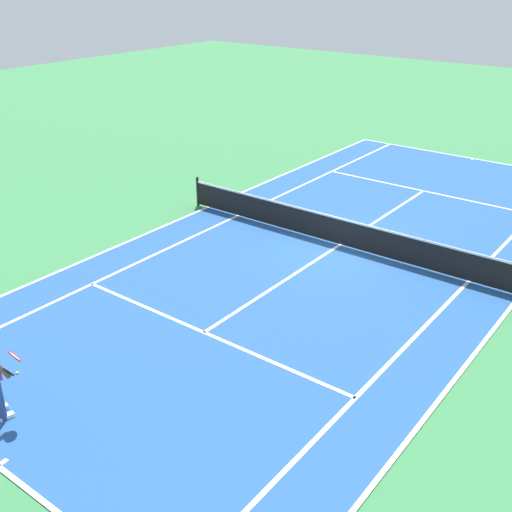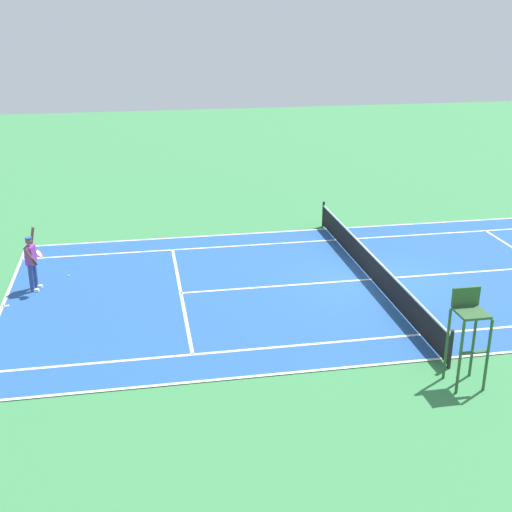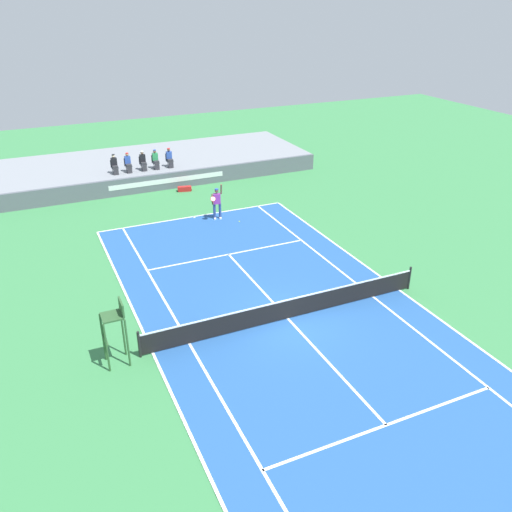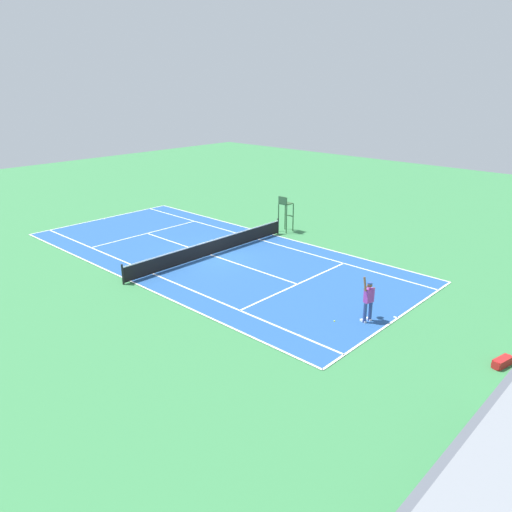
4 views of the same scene
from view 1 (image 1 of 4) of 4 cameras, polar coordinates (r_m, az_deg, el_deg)
The scene contains 4 objects.
ground_plane at distance 19.76m, azimuth 7.63°, elevation 0.94°, with size 80.00×80.00×0.00m, color #387F47.
court at distance 19.76m, azimuth 7.63°, elevation 0.97°, with size 11.08×23.88×0.03m.
net at distance 19.55m, azimuth 7.71°, elevation 2.33°, with size 11.98×0.10×1.07m.
tennis_ball at distance 14.64m, azimuth -20.94°, elevation -9.94°, with size 0.07×0.07×0.07m, color #D1E533.
Camera 1 is at (-8.70, 15.80, 8.07)m, focal length 43.85 mm.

